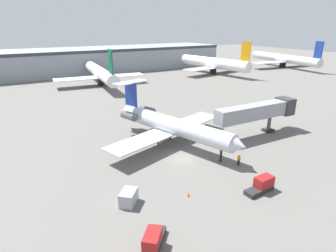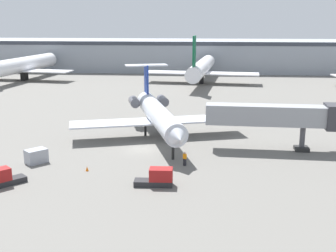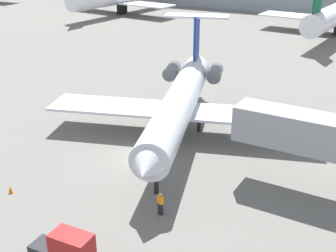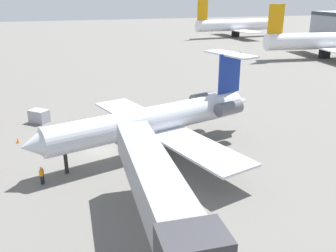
{
  "view_description": "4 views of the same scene",
  "coord_description": "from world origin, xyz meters",
  "px_view_note": "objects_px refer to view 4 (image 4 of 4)",
  "views": [
    {
      "loc": [
        -22.26,
        -32.96,
        19.67
      ],
      "look_at": [
        -0.04,
        4.43,
        3.96
      ],
      "focal_mm": 29.98,
      "sensor_mm": 36.0,
      "label": 1
    },
    {
      "loc": [
        8.08,
        -54.43,
        16.77
      ],
      "look_at": [
        3.03,
        2.67,
        2.56
      ],
      "focal_mm": 45.93,
      "sensor_mm": 36.0,
      "label": 2
    },
    {
      "loc": [
        18.1,
        -28.23,
        17.34
      ],
      "look_at": [
        1.97,
        2.01,
        2.6
      ],
      "focal_mm": 47.23,
      "sensor_mm": 36.0,
      "label": 3
    },
    {
      "loc": [
        37.69,
        -4.18,
        16.41
      ],
      "look_at": [
        3.99,
        6.15,
        3.63
      ],
      "focal_mm": 39.8,
      "sensor_mm": 36.0,
      "label": 4
    }
  ],
  "objects_px": {
    "ground_crew_marshaller": "(42,175)",
    "parked_airliner_west_mid": "(326,41)",
    "traffic_cone_near": "(18,141)",
    "jet_bridge": "(159,194)",
    "cargo_container_uld": "(39,116)",
    "regional_jet": "(159,118)",
    "parked_airliner_west_end": "(236,25)"
  },
  "relations": [
    {
      "from": "traffic_cone_near",
      "to": "jet_bridge",
      "type": "bearing_deg",
      "value": 23.91
    },
    {
      "from": "ground_crew_marshaller",
      "to": "traffic_cone_near",
      "type": "relative_size",
      "value": 3.07
    },
    {
      "from": "regional_jet",
      "to": "cargo_container_uld",
      "type": "height_order",
      "value": "regional_jet"
    },
    {
      "from": "regional_jet",
      "to": "jet_bridge",
      "type": "relative_size",
      "value": 1.52
    },
    {
      "from": "jet_bridge",
      "to": "parked_airliner_west_end",
      "type": "distance_m",
      "value": 127.28
    },
    {
      "from": "jet_bridge",
      "to": "cargo_container_uld",
      "type": "distance_m",
      "value": 31.46
    },
    {
      "from": "regional_jet",
      "to": "cargo_container_uld",
      "type": "bearing_deg",
      "value": -136.0
    },
    {
      "from": "regional_jet",
      "to": "traffic_cone_near",
      "type": "distance_m",
      "value": 16.7
    },
    {
      "from": "traffic_cone_near",
      "to": "parked_airliner_west_mid",
      "type": "relative_size",
      "value": 0.02
    },
    {
      "from": "regional_jet",
      "to": "traffic_cone_near",
      "type": "height_order",
      "value": "regional_jet"
    },
    {
      "from": "traffic_cone_near",
      "to": "parked_airliner_west_end",
      "type": "xyz_separation_m",
      "value": [
        -88.15,
        71.76,
        4.12
      ]
    },
    {
      "from": "regional_jet",
      "to": "ground_crew_marshaller",
      "type": "distance_m",
      "value": 13.35
    },
    {
      "from": "ground_crew_marshaller",
      "to": "traffic_cone_near",
      "type": "distance_m",
      "value": 11.38
    },
    {
      "from": "ground_crew_marshaller",
      "to": "parked_airliner_west_mid",
      "type": "relative_size",
      "value": 0.05
    },
    {
      "from": "ground_crew_marshaller",
      "to": "traffic_cone_near",
      "type": "height_order",
      "value": "ground_crew_marshaller"
    },
    {
      "from": "ground_crew_marshaller",
      "to": "parked_airliner_west_end",
      "type": "xyz_separation_m",
      "value": [
        -99.16,
        68.93,
        3.54
      ]
    },
    {
      "from": "jet_bridge",
      "to": "traffic_cone_near",
      "type": "bearing_deg",
      "value": -156.09
    },
    {
      "from": "cargo_container_uld",
      "to": "parked_airliner_west_end",
      "type": "height_order",
      "value": "parked_airliner_west_end"
    },
    {
      "from": "regional_jet",
      "to": "traffic_cone_near",
      "type": "relative_size",
      "value": 49.29
    },
    {
      "from": "jet_bridge",
      "to": "ground_crew_marshaller",
      "type": "height_order",
      "value": "jet_bridge"
    },
    {
      "from": "ground_crew_marshaller",
      "to": "parked_airliner_west_mid",
      "type": "distance_m",
      "value": 85.0
    },
    {
      "from": "ground_crew_marshaller",
      "to": "parked_airliner_west_end",
      "type": "relative_size",
      "value": 0.05
    },
    {
      "from": "regional_jet",
      "to": "parked_airliner_west_mid",
      "type": "xyz_separation_m",
      "value": [
        -44.53,
        57.03,
        0.82
      ]
    },
    {
      "from": "cargo_container_uld",
      "to": "parked_airliner_west_mid",
      "type": "height_order",
      "value": "parked_airliner_west_mid"
    },
    {
      "from": "jet_bridge",
      "to": "ground_crew_marshaller",
      "type": "relative_size",
      "value": 10.52
    },
    {
      "from": "jet_bridge",
      "to": "parked_airliner_west_end",
      "type": "bearing_deg",
      "value": 151.15
    },
    {
      "from": "parked_airliner_west_end",
      "to": "parked_airliner_west_mid",
      "type": "bearing_deg",
      "value": 0.39
    },
    {
      "from": "ground_crew_marshaller",
      "to": "parked_airliner_west_mid",
      "type": "bearing_deg",
      "value": 125.35
    },
    {
      "from": "cargo_container_uld",
      "to": "parked_airliner_west_mid",
      "type": "relative_size",
      "value": 0.09
    },
    {
      "from": "jet_bridge",
      "to": "ground_crew_marshaller",
      "type": "bearing_deg",
      "value": -148.66
    },
    {
      "from": "ground_crew_marshaller",
      "to": "cargo_container_uld",
      "type": "relative_size",
      "value": 0.59
    },
    {
      "from": "traffic_cone_near",
      "to": "parked_airliner_west_end",
      "type": "bearing_deg",
      "value": 140.85
    }
  ]
}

